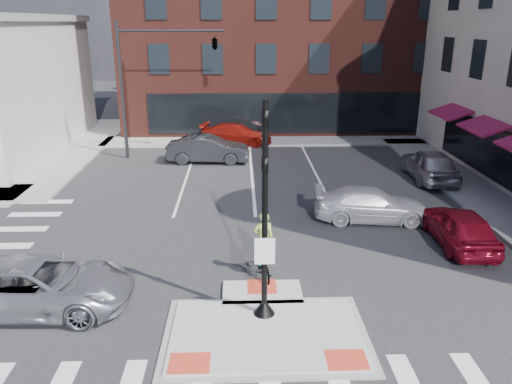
{
  "coord_description": "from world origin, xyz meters",
  "views": [
    {
      "loc": [
        -0.63,
        -11.73,
        7.89
      ],
      "look_at": [
        -0.06,
        5.45,
        2.0
      ],
      "focal_mm": 35.0,
      "sensor_mm": 36.0,
      "label": 1
    }
  ],
  "objects_px": {
    "white_pickup": "(371,205)",
    "cyclist": "(263,255)",
    "bg_car_silver": "(430,164)",
    "bg_car_dark": "(208,149)",
    "silver_suv": "(37,285)",
    "bg_car_red": "(236,134)",
    "red_sedan": "(460,227)"
  },
  "relations": [
    {
      "from": "silver_suv",
      "to": "bg_car_red",
      "type": "xyz_separation_m",
      "value": [
        5.6,
        20.27,
        -0.06
      ]
    },
    {
      "from": "bg_car_silver",
      "to": "white_pickup",
      "type": "bearing_deg",
      "value": 52.83
    },
    {
      "from": "silver_suv",
      "to": "bg_car_dark",
      "type": "relative_size",
      "value": 1.12
    },
    {
      "from": "red_sedan",
      "to": "white_pickup",
      "type": "height_order",
      "value": "red_sedan"
    },
    {
      "from": "bg_car_dark",
      "to": "bg_car_silver",
      "type": "bearing_deg",
      "value": -104.59
    },
    {
      "from": "bg_car_silver",
      "to": "bg_car_red",
      "type": "relative_size",
      "value": 1.02
    },
    {
      "from": "bg_car_red",
      "to": "bg_car_dark",
      "type": "bearing_deg",
      "value": 171.73
    },
    {
      "from": "red_sedan",
      "to": "bg_car_silver",
      "type": "xyz_separation_m",
      "value": [
        1.83,
        8.04,
        0.1
      ]
    },
    {
      "from": "bg_car_silver",
      "to": "bg_car_dark",
      "type": "bearing_deg",
      "value": -16.31
    },
    {
      "from": "white_pickup",
      "to": "cyclist",
      "type": "distance_m",
      "value": 6.66
    },
    {
      "from": "bg_car_red",
      "to": "cyclist",
      "type": "bearing_deg",
      "value": -165.36
    },
    {
      "from": "bg_car_silver",
      "to": "silver_suv",
      "type": "bearing_deg",
      "value": 38.99
    },
    {
      "from": "silver_suv",
      "to": "bg_car_silver",
      "type": "height_order",
      "value": "bg_car_silver"
    },
    {
      "from": "bg_car_dark",
      "to": "bg_car_red",
      "type": "relative_size",
      "value": 1.0
    },
    {
      "from": "bg_car_red",
      "to": "cyclist",
      "type": "distance_m",
      "value": 18.58
    },
    {
      "from": "silver_suv",
      "to": "bg_car_silver",
      "type": "distance_m",
      "value": 19.73
    },
    {
      "from": "bg_car_red",
      "to": "bg_car_silver",
      "type": "bearing_deg",
      "value": -117.8
    },
    {
      "from": "white_pickup",
      "to": "bg_car_silver",
      "type": "relative_size",
      "value": 0.97
    },
    {
      "from": "silver_suv",
      "to": "bg_car_silver",
      "type": "xyz_separation_m",
      "value": [
        15.73,
        11.92,
        0.08
      ]
    },
    {
      "from": "cyclist",
      "to": "silver_suv",
      "type": "bearing_deg",
      "value": 6.52
    },
    {
      "from": "bg_car_dark",
      "to": "bg_car_silver",
      "type": "height_order",
      "value": "bg_car_silver"
    },
    {
      "from": "white_pickup",
      "to": "bg_car_dark",
      "type": "height_order",
      "value": "bg_car_dark"
    },
    {
      "from": "red_sedan",
      "to": "cyclist",
      "type": "xyz_separation_m",
      "value": [
        -7.35,
        -2.16,
        0.02
      ]
    },
    {
      "from": "red_sedan",
      "to": "white_pickup",
      "type": "distance_m",
      "value": 3.65
    },
    {
      "from": "silver_suv",
      "to": "bg_car_red",
      "type": "relative_size",
      "value": 1.13
    },
    {
      "from": "bg_car_silver",
      "to": "cyclist",
      "type": "bearing_deg",
      "value": 49.86
    },
    {
      "from": "red_sedan",
      "to": "cyclist",
      "type": "bearing_deg",
      "value": 17.87
    },
    {
      "from": "silver_suv",
      "to": "bg_car_dark",
      "type": "xyz_separation_m",
      "value": [
        3.97,
        15.77,
        0.04
      ]
    },
    {
      "from": "white_pickup",
      "to": "cyclist",
      "type": "bearing_deg",
      "value": 139.99
    },
    {
      "from": "red_sedan",
      "to": "bg_car_red",
      "type": "height_order",
      "value": "red_sedan"
    },
    {
      "from": "bg_car_dark",
      "to": "bg_car_silver",
      "type": "xyz_separation_m",
      "value": [
        11.76,
        -3.86,
        0.04
      ]
    },
    {
      "from": "bg_car_red",
      "to": "cyclist",
      "type": "xyz_separation_m",
      "value": [
        0.95,
        -18.55,
        0.06
      ]
    }
  ]
}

